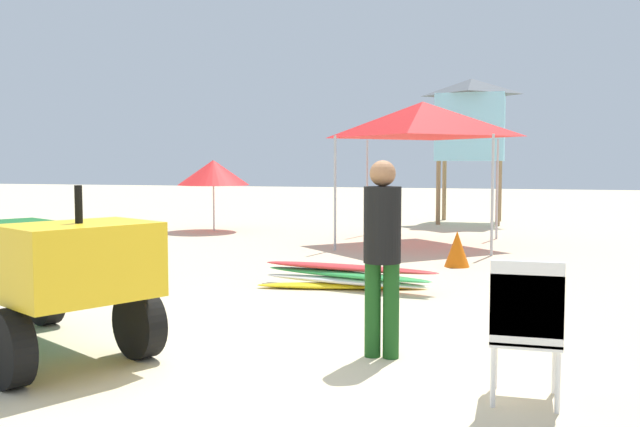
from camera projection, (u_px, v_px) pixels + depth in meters
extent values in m
plane|color=beige|center=(262.00, 364.00, 5.79)|extent=(80.00, 80.00, 0.00)
cube|color=#146023|center=(16.00, 254.00, 6.32)|extent=(2.11, 1.81, 0.50)
cube|color=gold|center=(80.00, 261.00, 5.49)|extent=(1.22, 1.35, 0.60)
cylinder|color=black|center=(79.00, 204.00, 5.45)|extent=(0.08, 0.08, 0.30)
cylinder|color=black|center=(139.00, 323.00, 5.96)|extent=(0.61, 0.44, 0.60)
cylinder|color=black|center=(9.00, 348.00, 5.17)|extent=(0.61, 0.44, 0.60)
cylinder|color=black|center=(45.00, 296.00, 7.20)|extent=(0.61, 0.44, 0.60)
cube|color=white|center=(525.00, 339.00, 4.89)|extent=(0.48, 0.48, 0.04)
cube|color=white|center=(526.00, 317.00, 4.67)|extent=(0.48, 0.04, 0.40)
cube|color=white|center=(526.00, 326.00, 4.89)|extent=(0.48, 0.48, 0.04)
cube|color=white|center=(527.00, 304.00, 4.66)|extent=(0.48, 0.04, 0.40)
cube|color=white|center=(526.00, 314.00, 4.88)|extent=(0.48, 0.48, 0.04)
cube|color=white|center=(527.00, 291.00, 4.65)|extent=(0.48, 0.04, 0.40)
cylinder|color=white|center=(555.00, 365.00, 5.05)|extent=(0.04, 0.04, 0.42)
cylinder|color=white|center=(495.00, 360.00, 5.17)|extent=(0.04, 0.04, 0.42)
cylinder|color=white|center=(558.00, 382.00, 4.65)|extent=(0.04, 0.04, 0.42)
cylinder|color=white|center=(493.00, 377.00, 4.77)|extent=(0.04, 0.04, 0.42)
ellipsoid|color=yellow|center=(342.00, 286.00, 9.25)|extent=(2.27, 0.81, 0.08)
ellipsoid|color=white|center=(345.00, 281.00, 9.17)|extent=(2.36, 0.63, 0.08)
ellipsoid|color=green|center=(346.00, 274.00, 9.20)|extent=(2.42, 0.87, 0.08)
ellipsoid|color=red|center=(348.00, 268.00, 9.26)|extent=(2.49, 0.64, 0.08)
cylinder|color=#194C19|center=(373.00, 310.00, 6.00)|extent=(0.14, 0.14, 0.82)
cylinder|color=#194C19|center=(391.00, 311.00, 5.95)|extent=(0.14, 0.14, 0.82)
cylinder|color=black|center=(382.00, 225.00, 5.92)|extent=(0.32, 0.32, 0.65)
sphere|color=#9E6B47|center=(383.00, 173.00, 5.89)|extent=(0.22, 0.22, 0.22)
cylinder|color=#B2B2B7|center=(335.00, 193.00, 13.23)|extent=(0.05, 0.05, 2.19)
cylinder|color=#B2B2B7|center=(492.00, 195.00, 12.43)|extent=(0.05, 0.05, 2.19)
cylinder|color=#B2B2B7|center=(367.00, 188.00, 16.02)|extent=(0.05, 0.05, 2.19)
cylinder|color=#B2B2B7|center=(497.00, 189.00, 15.22)|extent=(0.05, 0.05, 2.19)
pyramid|color=red|center=(423.00, 119.00, 14.12)|extent=(2.91, 2.91, 0.72)
cylinder|color=olive|center=(438.00, 193.00, 18.73)|extent=(0.12, 0.12, 1.72)
cylinder|color=olive|center=(498.00, 194.00, 18.30)|extent=(0.12, 0.12, 1.72)
cylinder|color=olive|center=(444.00, 191.00, 20.22)|extent=(0.12, 0.12, 1.72)
cylinder|color=olive|center=(500.00, 191.00, 19.79)|extent=(0.12, 0.12, 1.72)
cube|color=#8CD6EE|center=(471.00, 128.00, 19.13)|extent=(1.80, 1.80, 1.80)
pyramid|color=#4C5156|center=(471.00, 87.00, 19.05)|extent=(1.98, 1.98, 0.45)
cylinder|color=beige|center=(214.00, 196.00, 17.01)|extent=(0.04, 0.04, 1.74)
cone|color=red|center=(213.00, 173.00, 16.96)|extent=(1.75, 1.75, 0.61)
cone|color=orange|center=(457.00, 249.00, 11.18)|extent=(0.41, 0.41, 0.58)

